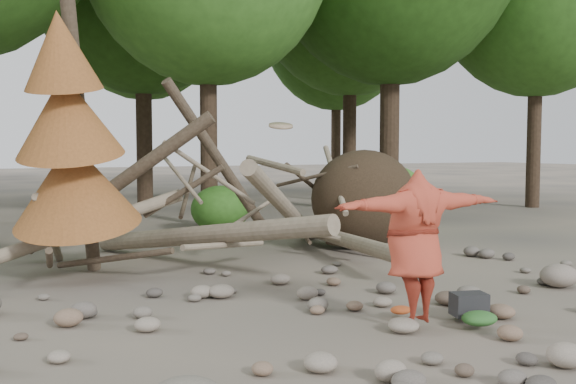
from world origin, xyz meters
name	(u,v)px	position (x,y,z in m)	size (l,w,h in m)	color
ground	(373,311)	(0.00, 0.00, 0.00)	(120.00, 120.00, 0.00)	#514C44
deadfall_pile	(341,202)	(2.02, 4.24, 0.95)	(8.55, 5.24, 3.30)	#332619
dead_conifer	(70,142)	(-3.12, 3.37, 2.11)	(2.06, 2.16, 4.35)	#4C3F30
bush_mid	(220,209)	(0.80, 7.80, 0.56)	(1.40, 1.40, 1.12)	#336A1E
bush_right	(387,195)	(5.00, 7.00, 0.80)	(2.00, 2.00, 1.60)	#3F7D27
frisbee_thrower	(415,246)	(0.01, -0.83, 0.94)	(2.64, 1.02, 2.24)	#AF3A27
backpack	(469,309)	(0.78, -0.85, 0.13)	(0.40, 0.26, 0.26)	black
cloth_green	(479,323)	(0.62, -1.20, 0.08)	(0.42, 0.35, 0.16)	#2A5D25
cloth_orange	(401,314)	(0.12, -0.42, 0.05)	(0.27, 0.22, 0.10)	#AB451D
boulder_mid_right	(559,276)	(3.19, -0.02, 0.17)	(0.56, 0.51, 0.34)	gray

